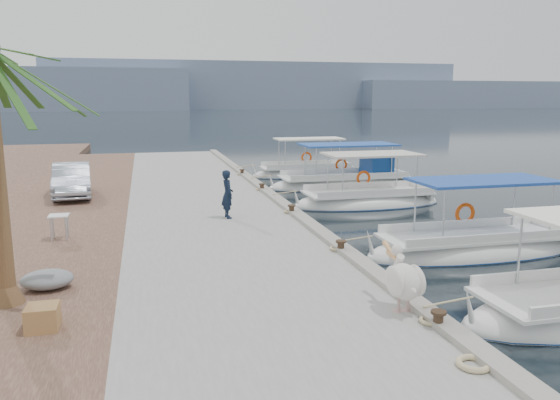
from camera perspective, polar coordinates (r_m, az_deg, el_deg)
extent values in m
plane|color=black|center=(18.12, 3.53, -3.93)|extent=(400.00, 400.00, 0.00)
cube|color=gray|center=(22.26, -7.76, -0.59)|extent=(6.00, 40.00, 0.50)
cube|color=gray|center=(22.66, -0.78, 0.51)|extent=(0.44, 40.00, 0.12)
cube|color=brown|center=(22.30, -20.64, -1.16)|extent=(4.00, 40.00, 0.50)
cube|color=gray|center=(231.24, -2.75, 11.79)|extent=(160.00, 40.00, 18.00)
cube|color=gray|center=(260.92, 20.18, 10.26)|extent=(120.00, 40.00, 11.00)
ellipsoid|color=white|center=(17.21, 19.57, -5.16)|extent=(6.85, 2.16, 1.30)
ellipsoid|color=navy|center=(17.21, 19.57, -5.23)|extent=(6.88, 2.21, 0.22)
cube|color=white|center=(17.08, 19.68, -3.55)|extent=(5.62, 1.86, 0.08)
cube|color=#2046A1|center=(16.87, 20.51, 1.91)|extent=(4.11, 1.99, 0.08)
cylinder|color=silver|center=(15.43, 16.74, -1.81)|extent=(0.05, 0.05, 1.60)
torus|color=#DB4A0B|center=(17.98, 18.77, -1.33)|extent=(0.68, 0.12, 0.68)
ellipsoid|color=white|center=(23.74, 9.07, -0.41)|extent=(6.56, 2.47, 1.30)
ellipsoid|color=navy|center=(23.75, 9.06, -0.46)|extent=(6.59, 2.51, 0.22)
cube|color=white|center=(23.65, 9.10, 0.78)|extent=(5.38, 2.12, 0.08)
cube|color=beige|center=(23.49, 9.59, 4.74)|extent=(3.94, 2.27, 0.08)
cylinder|color=silver|center=(22.13, 6.57, 2.27)|extent=(0.05, 0.05, 1.60)
torus|color=#DB4A0B|center=(24.76, 8.72, 2.29)|extent=(0.68, 0.12, 0.68)
ellipsoid|color=white|center=(28.36, 6.65, 1.46)|extent=(8.00, 2.54, 1.30)
ellipsoid|color=navy|center=(28.36, 6.65, 1.42)|extent=(8.04, 2.59, 0.22)
cube|color=white|center=(28.29, 6.68, 2.46)|extent=(6.56, 2.19, 0.08)
cube|color=#214CA7|center=(28.17, 7.13, 5.77)|extent=(4.80, 2.34, 0.08)
cylinder|color=silver|center=(26.70, 3.81, 3.75)|extent=(0.05, 0.05, 1.60)
torus|color=#DB4A0B|center=(29.45, 6.42, 3.67)|extent=(0.68, 0.12, 0.68)
cube|color=navy|center=(28.89, 10.05, 3.64)|extent=(1.20, 1.78, 1.00)
ellipsoid|color=white|center=(32.08, 2.74, 2.59)|extent=(6.49, 1.98, 1.30)
ellipsoid|color=navy|center=(32.08, 2.74, 2.55)|extent=(6.53, 2.02, 0.22)
cube|color=white|center=(32.01, 2.75, 3.47)|extent=(5.32, 1.70, 0.08)
cube|color=white|center=(31.89, 3.06, 6.41)|extent=(3.90, 1.82, 0.08)
cylinder|color=silver|center=(30.82, 0.55, 4.70)|extent=(0.05, 0.05, 1.60)
torus|color=#DB4A0B|center=(32.94, 2.79, 4.47)|extent=(0.68, 0.12, 0.68)
cylinder|color=black|center=(10.37, 16.20, -11.97)|extent=(0.18, 0.18, 0.30)
cylinder|color=black|center=(10.31, 16.24, -11.20)|extent=(0.28, 0.28, 0.05)
cylinder|color=black|center=(14.65, 6.37, -4.89)|extent=(0.18, 0.18, 0.30)
cylinder|color=black|center=(14.61, 6.38, -4.32)|extent=(0.28, 0.28, 0.05)
cylinder|color=black|center=(19.28, 1.22, -1.03)|extent=(0.18, 0.18, 0.30)
cylinder|color=black|center=(19.25, 1.22, -0.60)|extent=(0.28, 0.28, 0.05)
cylinder|color=black|center=(24.06, -1.90, 1.32)|extent=(0.18, 0.18, 0.30)
cylinder|color=black|center=(24.04, -1.90, 1.67)|extent=(0.28, 0.28, 0.05)
cylinder|color=black|center=(28.91, -3.99, 2.88)|extent=(0.18, 0.18, 0.30)
cylinder|color=black|center=(28.89, -3.99, 3.18)|extent=(0.28, 0.28, 0.05)
cylinder|color=tan|center=(10.90, 12.32, -10.42)|extent=(0.06, 0.06, 0.37)
cylinder|color=tan|center=(10.97, 13.24, -10.33)|extent=(0.06, 0.06, 0.37)
ellipsoid|color=silver|center=(10.80, 12.87, -8.32)|extent=(0.60, 0.92, 0.70)
cylinder|color=silver|center=(10.99, 12.29, -6.34)|extent=(0.17, 0.33, 0.37)
sphere|color=silver|center=(11.02, 12.12, -5.12)|extent=(0.23, 0.23, 0.23)
cone|color=#EAA566|center=(11.36, 11.45, -5.18)|extent=(0.16, 0.68, 0.27)
imported|color=black|center=(18.63, -5.51, 0.61)|extent=(0.47, 0.65, 1.65)
cone|color=brown|center=(12.35, -26.56, -8.83)|extent=(0.64, 0.64, 0.36)
imported|color=#AEB7C7|center=(24.23, -20.93, 1.97)|extent=(1.87, 4.30, 1.38)
cube|color=olive|center=(10.77, -23.56, -11.19)|extent=(0.55, 0.55, 0.44)
ellipsoid|color=slate|center=(12.90, -23.16, -7.65)|extent=(1.10, 0.90, 0.40)
cylinder|color=silver|center=(16.87, -22.80, -2.89)|extent=(0.06, 0.06, 0.70)
cylinder|color=silver|center=(16.81, -21.46, -2.84)|extent=(0.06, 0.06, 0.70)
cylinder|color=silver|center=(17.26, -22.61, -2.58)|extent=(0.06, 0.06, 0.70)
cylinder|color=silver|center=(17.20, -21.29, -2.53)|extent=(0.06, 0.06, 0.70)
cube|color=white|center=(16.96, -22.13, -1.51)|extent=(0.55, 0.55, 0.03)
torus|color=#C6B284|center=(9.22, 19.57, -15.82)|extent=(0.54, 0.54, 0.10)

